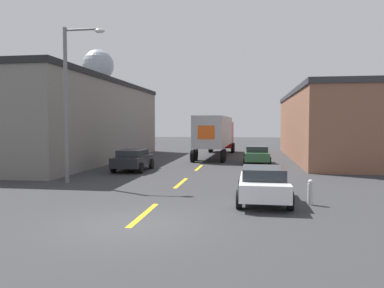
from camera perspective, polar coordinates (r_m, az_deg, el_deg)
The scene contains 11 objects.
ground_plane at distance 12.12m, azimuth -9.11°, elevation -12.02°, with size 160.00×160.00×0.00m, color #333335.
road_centerline at distance 20.11m, azimuth -1.68°, elevation -5.94°, with size 0.20×17.62×0.01m.
warehouse_left at distance 35.08m, azimuth -20.24°, elevation 3.35°, with size 12.38×23.46×6.90m.
warehouse_right at distance 36.48m, azimuth 22.39°, elevation 2.66°, with size 9.94×22.32×6.10m.
semi_truck at distance 36.73m, azimuth 3.73°, elevation 1.75°, with size 3.13×14.08×3.84m.
parked_car_left_far at distance 25.60m, azimuth -8.97°, elevation -2.32°, with size 2.07×4.15×1.43m.
parked_car_right_near at distance 15.31m, azimuth 10.82°, elevation -5.93°, with size 2.07×4.15×1.43m.
parked_car_right_far at distance 29.86m, azimuth 9.85°, elevation -1.57°, with size 2.07×4.15×1.43m.
water_tower at distance 72.35m, azimuth -14.11°, elevation 11.38°, with size 5.72×5.72×16.86m.
street_lamp at distance 20.92m, azimuth -18.06°, elevation 7.25°, with size 2.31×0.32×8.22m.
fire_hydrant at distance 15.36m, azimuth 17.59°, elevation -7.02°, with size 0.22×0.22×1.00m.
Camera 1 is at (3.62, -11.13, 3.14)m, focal length 35.00 mm.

